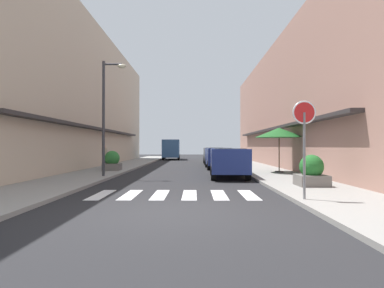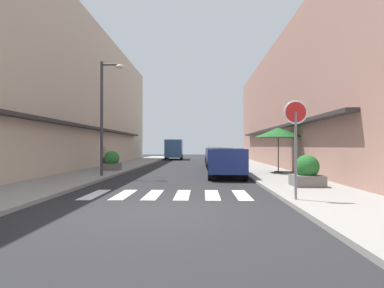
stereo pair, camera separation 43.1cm
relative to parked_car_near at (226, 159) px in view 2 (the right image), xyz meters
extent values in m
plane|color=#232326|center=(-2.34, 6.21, -0.92)|extent=(81.11, 81.11, 0.00)
cube|color=gray|center=(-7.24, 6.21, -0.86)|extent=(3.01, 51.61, 0.12)
cube|color=gray|center=(2.56, 6.21, -0.86)|extent=(3.01, 51.61, 0.12)
cube|color=#C6B299|center=(-11.24, 7.06, 4.33)|extent=(5.00, 35.18, 10.51)
cube|color=#332D2D|center=(-8.49, 7.06, 1.88)|extent=(0.50, 24.63, 0.16)
cube|color=#A87A6B|center=(6.56, 7.06, 3.64)|extent=(5.00, 35.18, 9.13)
cube|color=#332D2D|center=(3.81, 7.06, 1.88)|extent=(0.50, 24.63, 0.16)
cube|color=silver|center=(-4.71, -5.81, -0.92)|extent=(0.45, 2.20, 0.01)
cube|color=silver|center=(-3.76, -5.81, -0.92)|extent=(0.45, 2.20, 0.01)
cube|color=silver|center=(-2.81, -5.81, -0.92)|extent=(0.45, 2.20, 0.01)
cube|color=silver|center=(-1.86, -5.81, -0.92)|extent=(0.45, 2.20, 0.01)
cube|color=silver|center=(-0.91, -5.81, -0.92)|extent=(0.45, 2.20, 0.01)
cube|color=silver|center=(0.04, -5.81, -0.92)|extent=(0.45, 2.20, 0.01)
cube|color=navy|center=(0.00, 0.04, -0.04)|extent=(1.91, 4.39, 1.13)
cube|color=black|center=(0.00, -0.18, 0.27)|extent=(1.56, 2.47, 0.56)
cylinder|color=black|center=(-0.74, 1.49, -0.60)|extent=(0.24, 0.65, 0.64)
cylinder|color=black|center=(0.85, 1.44, -0.60)|extent=(0.24, 0.65, 0.64)
cylinder|color=black|center=(-0.85, -1.36, -0.60)|extent=(0.24, 0.65, 0.64)
cylinder|color=black|center=(0.74, -1.42, -0.60)|extent=(0.24, 0.65, 0.64)
cube|color=navy|center=(0.00, 6.47, -0.04)|extent=(1.81, 4.43, 1.13)
cube|color=black|center=(0.00, 6.25, 0.27)|extent=(1.50, 2.49, 0.56)
cylinder|color=black|center=(-0.81, 7.91, -0.60)|extent=(0.23, 0.64, 0.64)
cylinder|color=black|center=(0.78, 7.93, -0.60)|extent=(0.23, 0.64, 0.64)
cylinder|color=black|center=(-0.78, 5.01, -0.60)|extent=(0.23, 0.64, 0.64)
cylinder|color=black|center=(0.81, 5.03, -0.60)|extent=(0.23, 0.64, 0.64)
cube|color=#4C5156|center=(0.00, 12.44, -0.04)|extent=(1.77, 4.28, 1.13)
cube|color=black|center=(0.00, 12.23, 0.27)|extent=(1.48, 2.40, 0.56)
cylinder|color=black|center=(-0.80, 13.84, -0.60)|extent=(0.22, 0.64, 0.64)
cylinder|color=black|center=(0.79, 13.85, -0.60)|extent=(0.22, 0.64, 0.64)
cylinder|color=black|center=(-0.79, 11.03, -0.60)|extent=(0.22, 0.64, 0.64)
cylinder|color=black|center=(0.80, 11.03, -0.60)|extent=(0.22, 0.64, 0.64)
cube|color=#33598C|center=(-4.53, 22.56, 0.41)|extent=(2.13, 5.46, 2.03)
cube|color=black|center=(-4.53, 22.29, 1.17)|extent=(1.74, 3.08, 0.56)
cylinder|color=black|center=(-5.48, 24.31, -0.60)|extent=(0.24, 0.65, 0.64)
cylinder|color=black|center=(-3.69, 24.37, -0.60)|extent=(0.24, 0.65, 0.64)
cylinder|color=black|center=(-5.36, 20.75, -0.60)|extent=(0.24, 0.65, 0.64)
cylinder|color=black|center=(-3.57, 20.81, -0.60)|extent=(0.24, 0.65, 0.64)
cylinder|color=slate|center=(1.31, -7.32, 0.39)|extent=(0.07, 0.07, 2.38)
cylinder|color=red|center=(1.31, -7.32, 1.58)|extent=(0.64, 0.03, 0.64)
torus|color=white|center=(1.31, -7.32, 1.58)|extent=(0.65, 0.05, 0.65)
cylinder|color=#38383D|center=(-6.19, -0.38, 2.03)|extent=(0.14, 0.14, 5.65)
cylinder|color=#38383D|center=(-5.74, -0.38, 4.70)|extent=(0.90, 0.10, 0.10)
ellipsoid|color=beige|center=(-5.29, -0.38, 4.60)|extent=(0.44, 0.28, 0.20)
cylinder|color=#262626|center=(3.04, 1.95, -0.77)|extent=(0.48, 0.48, 0.06)
cylinder|color=#4C3823|center=(3.04, 1.95, 0.31)|extent=(0.06, 0.06, 2.23)
cone|color=#19511E|center=(3.04, 1.95, 1.43)|extent=(2.72, 2.72, 0.55)
cube|color=slate|center=(2.60, -4.31, -0.60)|extent=(1.06, 1.06, 0.40)
sphere|color=#236628|center=(2.60, -4.31, -0.10)|extent=(0.87, 0.87, 0.87)
cube|color=slate|center=(-6.70, 3.26, -0.59)|extent=(1.00, 1.00, 0.42)
sphere|color=#2D7533|center=(-6.70, 3.26, -0.07)|extent=(0.90, 0.90, 0.90)
cylinder|color=#282B33|center=(-7.39, 4.09, -0.43)|extent=(0.26, 0.26, 0.75)
cylinder|color=tan|center=(-7.39, 4.09, 0.24)|extent=(0.34, 0.34, 0.59)
sphere|color=tan|center=(-7.39, 4.09, 0.64)|extent=(0.20, 0.20, 0.20)
camera|label=1|loc=(-1.70, -16.20, 0.64)|focal=30.19mm
camera|label=2|loc=(-1.26, -16.19, 0.64)|focal=30.19mm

